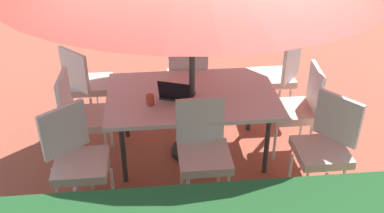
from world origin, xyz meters
TOP-DOWN VIEW (x-y plane):
  - ground_plane at (0.00, 0.00)m, footprint 10.00×10.00m
  - dining_table at (0.00, 0.00)m, footprint 1.70×1.09m
  - chair_southwest at (-1.09, -0.70)m, footprint 0.58×0.58m
  - chair_northeast at (1.08, 0.69)m, footprint 0.58×0.58m
  - chair_west at (-1.11, 0.05)m, footprint 0.48×0.47m
  - chair_east at (1.12, -0.03)m, footprint 0.47×0.46m
  - chair_north at (-0.03, 0.67)m, footprint 0.47×0.48m
  - chair_northwest at (-1.15, 0.72)m, footprint 0.58×0.58m
  - chair_southeast at (1.13, -0.73)m, footprint 0.59×0.59m
  - chair_south at (-0.02, -0.74)m, footprint 0.46×0.46m
  - laptop at (0.16, 0.07)m, footprint 0.39×0.34m
  - cup at (0.42, 0.17)m, footprint 0.08×0.08m

SIDE VIEW (x-z plane):
  - ground_plane at x=0.00m, z-range -0.02..0.00m
  - chair_southwest at x=-1.09m, z-range 0.06..1.04m
  - chair_northeast at x=1.08m, z-range 0.06..1.04m
  - chair_west at x=-1.11m, z-range 0.06..1.04m
  - chair_east at x=1.12m, z-range 0.06..1.04m
  - chair_north at x=-0.03m, z-range 0.06..1.04m
  - chair_northwest at x=-1.15m, z-range 0.06..1.04m
  - chair_southeast at x=1.13m, z-range 0.06..1.04m
  - chair_south at x=-0.02m, z-range 0.06..1.04m
  - dining_table at x=0.00m, z-range 0.31..1.05m
  - laptop at x=0.16m, z-range 0.67..0.89m
  - cup at x=0.42m, z-range 0.73..0.84m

